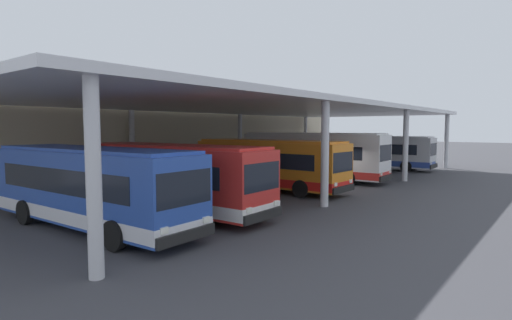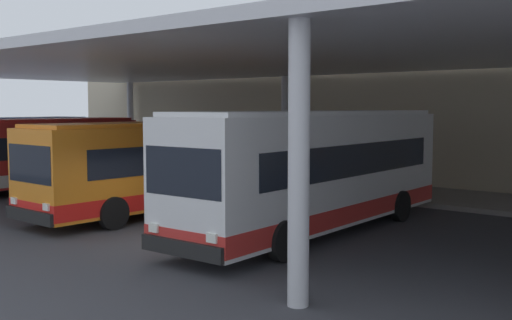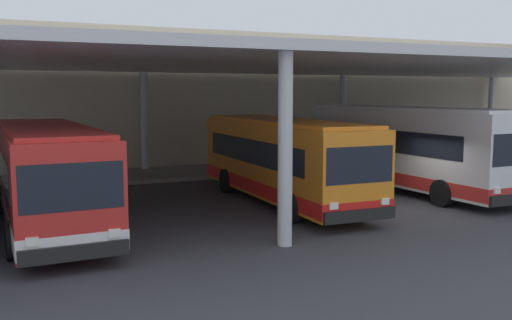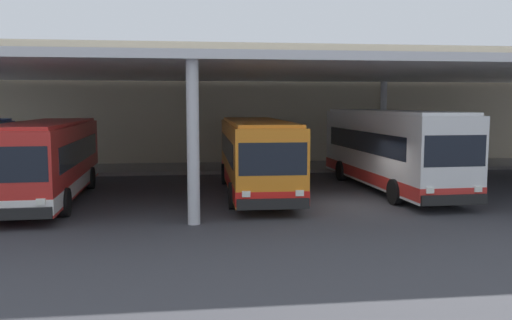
# 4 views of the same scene
# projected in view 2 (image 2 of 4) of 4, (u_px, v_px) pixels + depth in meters

# --- Properties ---
(ground_plane) EXTENTS (200.00, 200.00, 0.00)m
(ground_plane) POSITION_uv_depth(u_px,v_px,m) (172.00, 238.00, 17.23)
(ground_plane) COLOR #3D3D42
(platform_kerb) EXTENTS (42.00, 4.50, 0.18)m
(platform_kerb) POSITION_uv_depth(u_px,v_px,m) (375.00, 191.00, 26.24)
(platform_kerb) COLOR gray
(platform_kerb) RESTS_ON ground
(station_building_facade) EXTENTS (48.00, 1.60, 7.68)m
(station_building_facade) POSITION_uv_depth(u_px,v_px,m) (411.00, 104.00, 28.41)
(station_building_facade) COLOR #C1B293
(station_building_facade) RESTS_ON ground
(canopy_shelter) EXTENTS (40.00, 17.00, 5.55)m
(canopy_shelter) POSITION_uv_depth(u_px,v_px,m) (289.00, 59.00, 20.99)
(canopy_shelter) COLOR silver
(canopy_shelter) RESTS_ON ground
(bus_second_bay) EXTENTS (2.94, 10.60, 3.17)m
(bus_second_bay) POSITION_uv_depth(u_px,v_px,m) (25.00, 154.00, 26.47)
(bus_second_bay) COLOR red
(bus_second_bay) RESTS_ON ground
(bus_middle_bay) EXTENTS (2.88, 10.58, 3.17)m
(bus_middle_bay) POSITION_uv_depth(u_px,v_px,m) (168.00, 165.00, 21.55)
(bus_middle_bay) COLOR orange
(bus_middle_bay) RESTS_ON ground
(bus_far_bay) EXTENTS (2.97, 11.40, 3.57)m
(bus_far_bay) POSITION_uv_depth(u_px,v_px,m) (317.00, 170.00, 17.94)
(bus_far_bay) COLOR white
(bus_far_bay) RESTS_ON ground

